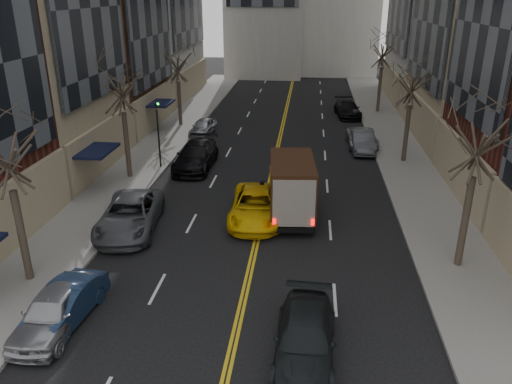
% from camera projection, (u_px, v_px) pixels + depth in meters
% --- Properties ---
extents(sidewalk_left, '(4.00, 66.00, 0.15)m').
position_uv_depth(sidewalk_left, '(159.00, 145.00, 37.82)').
color(sidewalk_left, slate).
rests_on(sidewalk_left, ground).
extents(sidewalk_right, '(4.00, 66.00, 0.15)m').
position_uv_depth(sidewalk_right, '(401.00, 153.00, 36.05)').
color(sidewalk_right, slate).
rests_on(sidewalk_right, ground).
extents(tree_lf_near, '(3.20, 3.20, 8.41)m').
position_uv_depth(tree_lf_near, '(1.00, 133.00, 17.98)').
color(tree_lf_near, '#382D23').
rests_on(tree_lf_near, sidewalk_left).
extents(tree_lf_mid, '(3.20, 3.20, 8.91)m').
position_uv_depth(tree_lf_mid, '(120.00, 72.00, 28.90)').
color(tree_lf_mid, '#382D23').
rests_on(tree_lf_mid, sidewalk_left).
extents(tree_lf_far, '(3.20, 3.20, 8.12)m').
position_uv_depth(tree_lf_far, '(177.00, 55.00, 41.08)').
color(tree_lf_far, '#382D23').
rests_on(tree_lf_far, sidewalk_left).
extents(tree_rt_near, '(3.20, 3.20, 8.71)m').
position_uv_depth(tree_rt_near, '(483.00, 119.00, 18.93)').
color(tree_rt_near, '#382D23').
rests_on(tree_rt_near, sidewalk_right).
extents(tree_rt_mid, '(3.20, 3.20, 8.32)m').
position_uv_depth(tree_rt_mid, '(414.00, 71.00, 31.93)').
color(tree_rt_mid, '#382D23').
rests_on(tree_rt_mid, sidewalk_right).
extents(tree_rt_far, '(3.20, 3.20, 9.11)m').
position_uv_depth(tree_rt_far, '(384.00, 40.00, 45.52)').
color(tree_rt_far, '#382D23').
rests_on(tree_rt_far, sidewalk_right).
extents(traffic_signal, '(0.29, 0.26, 4.70)m').
position_uv_depth(traffic_signal, '(158.00, 127.00, 32.02)').
color(traffic_signal, black).
rests_on(traffic_signal, sidewalk_left).
extents(ups_truck, '(2.74, 5.94, 3.17)m').
position_uv_depth(ups_truck, '(291.00, 186.00, 25.72)').
color(ups_truck, black).
rests_on(ups_truck, ground).
extents(observer_sedan, '(2.11, 4.83, 1.38)m').
position_uv_depth(observer_sedan, '(305.00, 338.00, 15.93)').
color(observer_sedan, black).
rests_on(observer_sedan, ground).
extents(taxi, '(2.73, 5.57, 1.52)m').
position_uv_depth(taxi, '(256.00, 206.00, 25.50)').
color(taxi, '#E8B609').
rests_on(taxi, ground).
extents(pedestrian, '(0.52, 0.65, 1.54)m').
position_uv_depth(pedestrian, '(262.00, 194.00, 26.97)').
color(pedestrian, black).
rests_on(pedestrian, ground).
extents(parked_lf_a, '(1.78, 4.32, 1.47)m').
position_uv_depth(parked_lf_a, '(54.00, 310.00, 17.24)').
color(parked_lf_a, '#A2A3A9').
rests_on(parked_lf_a, ground).
extents(parked_lf_b, '(1.80, 4.17, 1.33)m').
position_uv_depth(parked_lf_b, '(65.00, 305.00, 17.66)').
color(parked_lf_b, '#112038').
rests_on(parked_lf_b, ground).
extents(parked_lf_c, '(3.30, 6.01, 1.59)m').
position_uv_depth(parked_lf_c, '(130.00, 215.00, 24.37)').
color(parked_lf_c, '#474A4E').
rests_on(parked_lf_c, ground).
extents(parked_lf_d, '(2.32, 5.66, 1.64)m').
position_uv_depth(parked_lf_d, '(196.00, 156.00, 32.98)').
color(parked_lf_d, black).
rests_on(parked_lf_d, ground).
extents(parked_lf_e, '(1.98, 3.96, 1.30)m').
position_uv_depth(parked_lf_e, '(203.00, 127.00, 40.55)').
color(parked_lf_e, '#AFB2B7').
rests_on(parked_lf_e, ground).
extents(parked_rt_a, '(1.58, 4.41, 1.45)m').
position_uv_depth(parked_rt_a, '(363.00, 141.00, 36.41)').
color(parked_rt_a, '#47494E').
rests_on(parked_rt_a, ground).
extents(parked_rt_b, '(2.17, 4.66, 1.29)m').
position_uv_depth(parked_rt_b, '(362.00, 138.00, 37.56)').
color(parked_rt_b, '#93949A').
rests_on(parked_rt_b, ground).
extents(parked_rt_c, '(2.58, 5.16, 1.44)m').
position_uv_depth(parked_rt_c, '(347.00, 109.00, 46.36)').
color(parked_rt_c, black).
rests_on(parked_rt_c, ground).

